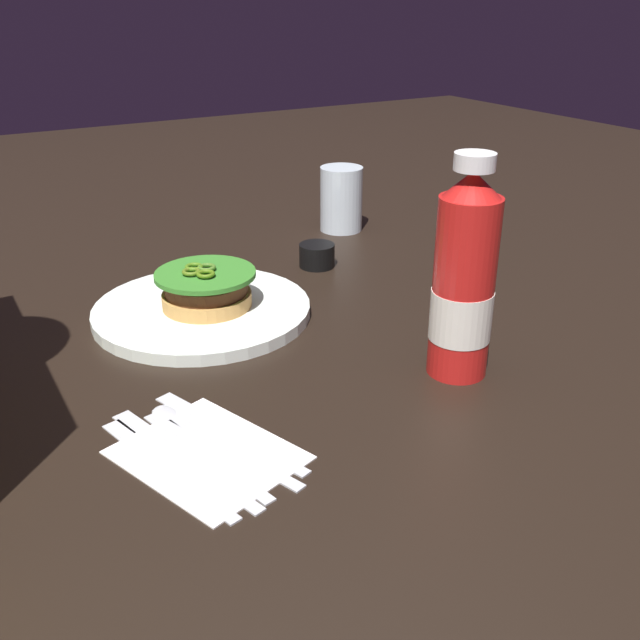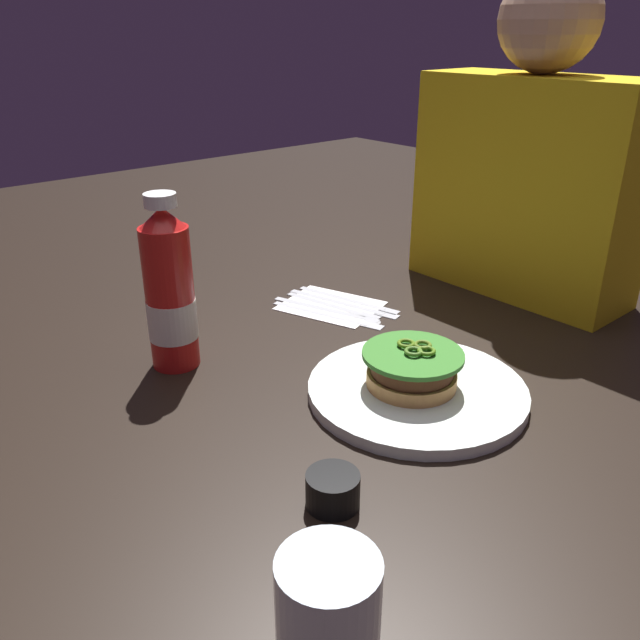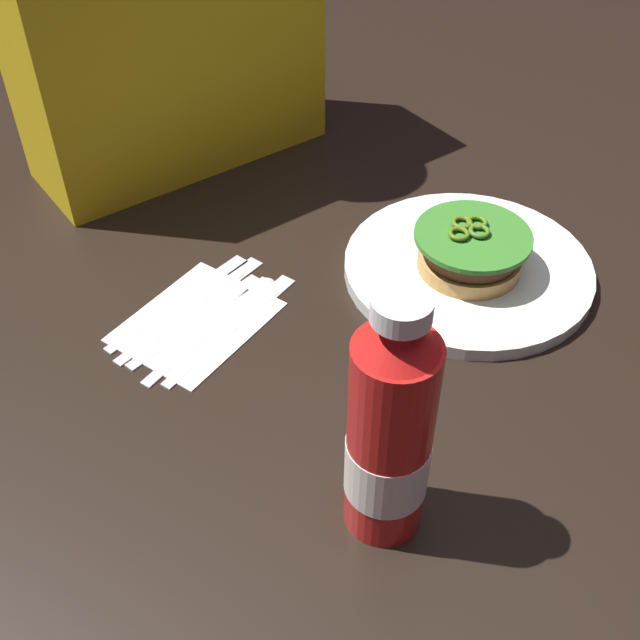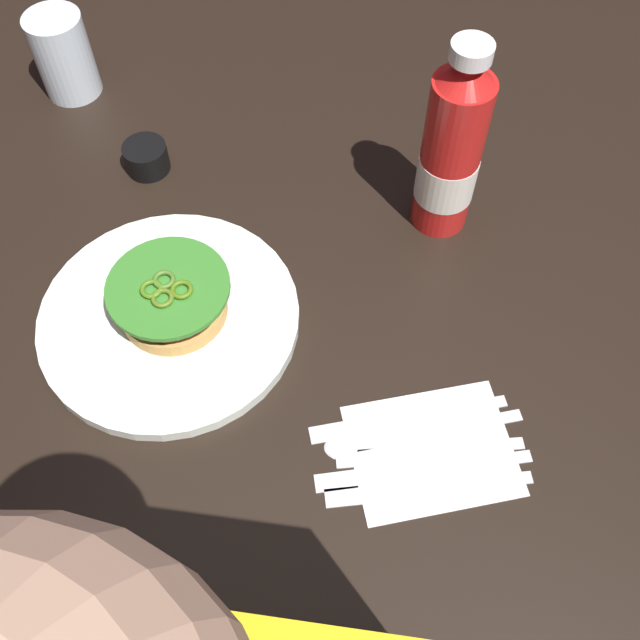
{
  "view_description": "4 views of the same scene",
  "coord_description": "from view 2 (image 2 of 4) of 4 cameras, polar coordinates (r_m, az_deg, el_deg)",
  "views": [
    {
      "loc": [
        -0.74,
        0.4,
        0.38
      ],
      "look_at": [
        -0.18,
        0.07,
        0.07
      ],
      "focal_mm": 39.95,
      "sensor_mm": 36.0,
      "label": 1
    },
    {
      "loc": [
        0.5,
        -0.44,
        0.43
      ],
      "look_at": [
        -0.12,
        0.1,
        0.05
      ],
      "focal_mm": 36.3,
      "sensor_mm": 36.0,
      "label": 2
    },
    {
      "loc": [
        -0.49,
        -0.34,
        0.56
      ],
      "look_at": [
        -0.17,
        0.1,
        0.06
      ],
      "focal_mm": 44.23,
      "sensor_mm": 36.0,
      "label": 3
    },
    {
      "loc": [
        -0.17,
        0.51,
        0.66
      ],
      "look_at": [
        -0.11,
        0.12,
        0.04
      ],
      "focal_mm": 41.23,
      "sensor_mm": 36.0,
      "label": 4
    }
  ],
  "objects": [
    {
      "name": "butter_knife",
      "position": [
        1.09,
        3.0,
        1.81
      ],
      "size": [
        0.19,
        0.06,
        0.0
      ],
      "color": "silver",
      "rests_on": "napkin"
    },
    {
      "name": "ground_plane",
      "position": [
        0.79,
        0.28,
        -8.17
      ],
      "size": [
        3.0,
        3.0,
        0.0
      ],
      "primitive_type": "plane",
      "color": "black"
    },
    {
      "name": "diner_person",
      "position": [
        1.15,
        18.07,
        13.02
      ],
      "size": [
        0.37,
        0.16,
        0.51
      ],
      "color": "gold",
      "rests_on": "ground_plane"
    },
    {
      "name": "condiment_cup",
      "position": [
        0.65,
        1.13,
        -14.74
      ],
      "size": [
        0.05,
        0.05,
        0.03
      ],
      "primitive_type": "cylinder",
      "color": "black",
      "rests_on": "ground_plane"
    },
    {
      "name": "table_knife",
      "position": [
        1.04,
        1.21,
        0.49
      ],
      "size": [
        0.19,
        0.08,
        0.0
      ],
      "color": "silver",
      "rests_on": "napkin"
    },
    {
      "name": "fork_utensil",
      "position": [
        1.07,
        1.77,
        1.22
      ],
      "size": [
        0.18,
        0.06,
        0.0
      ],
      "color": "silver",
      "rests_on": "napkin"
    },
    {
      "name": "water_glass",
      "position": [
        0.49,
        0.72,
        -25.18
      ],
      "size": [
        0.07,
        0.07,
        0.11
      ],
      "primitive_type": "cylinder",
      "color": "silver",
      "rests_on": "ground_plane"
    },
    {
      "name": "napkin",
      "position": [
        1.08,
        0.96,
        1.3
      ],
      "size": [
        0.19,
        0.17,
        0.0
      ],
      "primitive_type": "cube",
      "rotation": [
        0.0,
        0.0,
        0.33
      ],
      "color": "white",
      "rests_on": "ground_plane"
    },
    {
      "name": "ketchup_bottle",
      "position": [
        0.88,
        -13.1,
        2.21
      ],
      "size": [
        0.07,
        0.07,
        0.24
      ],
      "color": "red",
      "rests_on": "ground_plane"
    },
    {
      "name": "burger_sandwich",
      "position": [
        0.81,
        8.12,
        -4.25
      ],
      "size": [
        0.13,
        0.13,
        0.05
      ],
      "color": "tan",
      "rests_on": "dinner_plate"
    },
    {
      "name": "dinner_plate",
      "position": [
        0.83,
        8.53,
        -6.16
      ],
      "size": [
        0.28,
        0.28,
        0.02
      ],
      "primitive_type": "cylinder",
      "color": "white",
      "rests_on": "ground_plane"
    },
    {
      "name": "steak_knife",
      "position": [
        1.08,
        2.62,
        1.49
      ],
      "size": [
        0.21,
        0.07,
        0.0
      ],
      "color": "silver",
      "rests_on": "napkin"
    },
    {
      "name": "spoon_utensil",
      "position": [
        1.05,
        1.91,
        0.8
      ],
      "size": [
        0.19,
        0.08,
        0.0
      ],
      "color": "silver",
      "rests_on": "napkin"
    }
  ]
}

